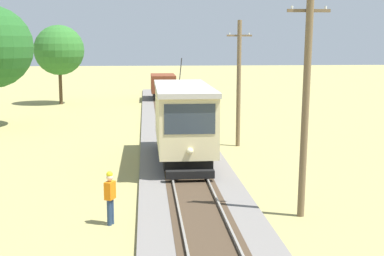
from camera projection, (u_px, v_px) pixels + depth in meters
name	position (u px, v px, depth m)	size (l,w,h in m)	color
red_tram	(183.00, 119.00, 25.99)	(2.60, 8.54, 4.79)	beige
freight_car	(163.00, 85.00, 54.50)	(2.40, 5.20, 2.31)	brown
utility_pole_near_tram	(306.00, 100.00, 17.62)	(1.40, 0.58, 7.81)	brown
utility_pole_mid	(239.00, 82.00, 30.21)	(1.40, 0.35, 7.09)	brown
track_worker	(110.00, 195.00, 17.40)	(0.38, 0.45, 1.78)	navy
tree_left_near	(59.00, 50.00, 50.73)	(4.70, 4.70, 7.48)	#4C3823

